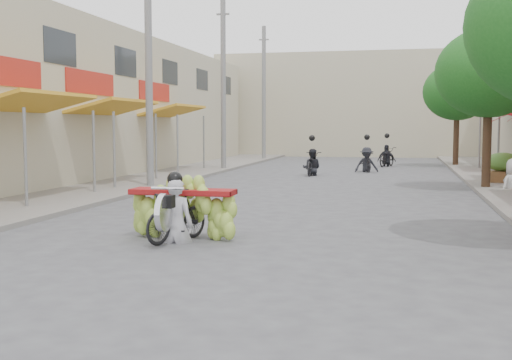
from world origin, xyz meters
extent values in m
plane|color=#515156|center=(0.00, 0.00, 0.00)|extent=(120.00, 120.00, 0.00)
cube|color=slate|center=(-7.00, 15.00, 0.06)|extent=(4.00, 60.00, 0.12)
cube|color=#B4AB8E|center=(-12.00, 14.00, 3.00)|extent=(8.00, 40.00, 6.00)
cube|color=gold|center=(-7.12, 8.00, 2.75)|extent=(1.77, 4.00, 0.53)
cylinder|color=slate|center=(-6.30, 6.20, 1.27)|extent=(0.08, 0.08, 2.55)
cylinder|color=slate|center=(-6.30, 9.80, 1.27)|extent=(0.08, 0.08, 2.55)
cube|color=#AB2016|center=(-8.00, 8.00, 3.60)|extent=(0.10, 3.50, 0.80)
cube|color=gold|center=(-7.12, 13.00, 2.75)|extent=(1.77, 4.00, 0.53)
cylinder|color=slate|center=(-6.30, 11.20, 1.27)|extent=(0.08, 0.08, 2.55)
cylinder|color=slate|center=(-6.30, 14.80, 1.27)|extent=(0.08, 0.08, 2.55)
cube|color=#AB2016|center=(-8.00, 13.00, 3.60)|extent=(0.10, 3.50, 0.80)
cube|color=gold|center=(-7.12, 19.00, 2.75)|extent=(1.77, 4.00, 0.53)
cylinder|color=slate|center=(-6.30, 17.20, 1.27)|extent=(0.08, 0.08, 2.55)
cylinder|color=slate|center=(-6.30, 20.80, 1.27)|extent=(0.08, 0.08, 2.55)
cube|color=#AB2016|center=(-8.00, 19.00, 3.60)|extent=(0.10, 3.50, 0.80)
cube|color=#1E2328|center=(-8.02, 11.00, 4.60)|extent=(0.08, 2.00, 1.10)
cube|color=#1E2328|center=(-8.02, 16.00, 4.60)|extent=(0.08, 2.00, 1.10)
cube|color=#1E2328|center=(-8.02, 21.00, 4.60)|extent=(0.08, 2.00, 1.10)
cube|color=#1E2328|center=(-8.02, 26.00, 4.60)|extent=(0.08, 2.00, 1.10)
cube|color=#1E2328|center=(-8.02, 31.00, 4.60)|extent=(0.08, 2.00, 1.10)
cylinder|color=slate|center=(6.30, 17.90, 1.27)|extent=(0.08, 0.08, 2.55)
cube|color=red|center=(7.12, 22.00, 2.75)|extent=(1.77, 4.20, 0.53)
cylinder|color=slate|center=(6.30, 20.10, 1.27)|extent=(0.08, 0.08, 2.55)
cylinder|color=slate|center=(6.30, 23.90, 1.27)|extent=(0.08, 0.08, 2.55)
cube|color=#B4AB8E|center=(0.00, 38.00, 3.50)|extent=(20.00, 6.00, 7.00)
cylinder|color=slate|center=(-5.40, 12.00, 4.00)|extent=(0.24, 0.24, 8.00)
cylinder|color=slate|center=(-5.40, 21.00, 4.00)|extent=(0.24, 0.24, 8.00)
cube|color=slate|center=(-5.40, 21.00, 7.20)|extent=(0.60, 0.08, 0.08)
cylinder|color=slate|center=(-5.40, 30.00, 4.00)|extent=(0.24, 0.24, 8.00)
cube|color=slate|center=(-5.40, 30.00, 7.20)|extent=(0.60, 0.08, 0.08)
cylinder|color=#3A2719|center=(5.40, 14.00, 1.60)|extent=(0.28, 0.28, 3.20)
ellipsoid|color=#1B5819|center=(5.40, 14.00, 3.80)|extent=(3.40, 3.40, 2.90)
cylinder|color=#3A2719|center=(5.40, 26.00, 1.60)|extent=(0.28, 0.28, 3.20)
ellipsoid|color=#1B5819|center=(5.40, 26.00, 3.80)|extent=(3.40, 3.40, 2.90)
cube|color=brown|center=(6.20, 16.00, 0.37)|extent=(1.20, 0.80, 0.50)
ellipsoid|color=#549036|center=(6.20, 16.00, 0.95)|extent=(1.20, 0.88, 0.66)
imported|color=black|center=(-1.25, 3.05, 0.47)|extent=(1.04, 1.67, 0.95)
cylinder|color=silver|center=(-1.25, 2.40, 0.62)|extent=(0.10, 0.66, 0.66)
cube|color=black|center=(-1.25, 2.50, 0.80)|extent=(0.28, 0.22, 0.22)
cylinder|color=silver|center=(-1.25, 2.60, 1.02)|extent=(0.60, 0.05, 0.05)
cube|color=maroon|center=(-1.25, 3.40, 0.88)|extent=(1.96, 0.55, 0.10)
imported|color=#BBBAC3|center=(-1.25, 3.00, 1.18)|extent=(0.63, 0.47, 1.76)
sphere|color=black|center=(-1.25, 2.97, 2.03)|extent=(0.28, 0.28, 0.28)
imported|color=black|center=(-0.97, 18.96, 0.49)|extent=(0.71, 1.75, 0.97)
imported|color=black|center=(-0.97, 18.96, 1.12)|extent=(0.81, 0.51, 1.65)
sphere|color=black|center=(-0.97, 18.96, 1.58)|extent=(0.26, 0.26, 0.26)
imported|color=black|center=(1.19, 21.42, 0.46)|extent=(0.86, 1.63, 0.92)
imported|color=black|center=(1.19, 21.42, 1.12)|extent=(1.17, 0.82, 1.65)
sphere|color=black|center=(1.19, 21.42, 1.58)|extent=(0.26, 0.26, 0.26)
imported|color=black|center=(1.98, 25.63, 0.49)|extent=(1.19, 1.87, 0.98)
imported|color=black|center=(1.98, 25.63, 1.12)|extent=(1.09, 0.84, 1.65)
sphere|color=black|center=(1.98, 25.63, 1.58)|extent=(0.26, 0.26, 0.26)
camera|label=1|loc=(2.69, -7.87, 2.11)|focal=45.00mm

